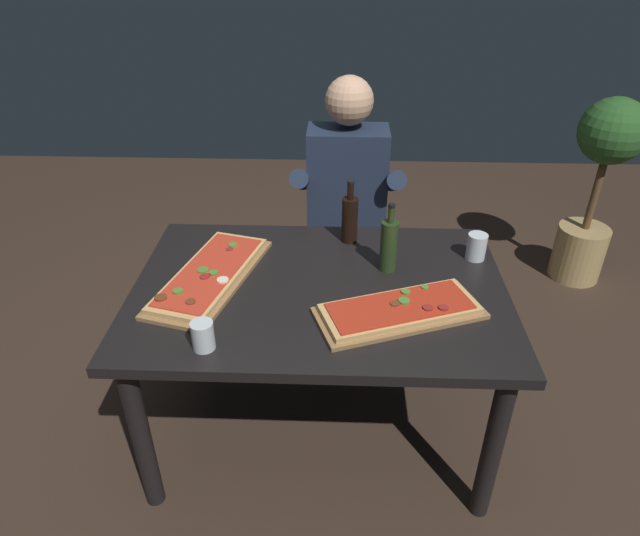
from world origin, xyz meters
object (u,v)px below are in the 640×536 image
(wine_bottle_dark, at_px, (389,245))
(oil_bottle_amber, at_px, (350,218))
(tumbler_near_camera, at_px, (203,335))
(potted_plant_corner, at_px, (599,181))
(seated_diner, at_px, (347,202))
(pizza_rectangular_front, at_px, (400,311))
(diner_chair, at_px, (345,236))
(dining_table, at_px, (320,307))
(pizza_rectangular_left, at_px, (210,275))
(tumbler_far_side, at_px, (476,248))

(wine_bottle_dark, height_order, oil_bottle_amber, wine_bottle_dark)
(tumbler_near_camera, relative_size, potted_plant_corner, 0.09)
(tumbler_near_camera, relative_size, seated_diner, 0.07)
(oil_bottle_amber, relative_size, potted_plant_corner, 0.25)
(pizza_rectangular_front, relative_size, diner_chair, 0.72)
(dining_table, distance_m, diner_chair, 0.88)
(tumbler_near_camera, height_order, diner_chair, diner_chair)
(oil_bottle_amber, xyz_separation_m, diner_chair, (-0.01, 0.50, -0.36))
(wine_bottle_dark, bearing_deg, pizza_rectangular_front, -85.44)
(tumbler_near_camera, xyz_separation_m, potted_plant_corner, (1.90, 1.65, -0.15))
(pizza_rectangular_front, bearing_deg, seated_diner, 101.36)
(pizza_rectangular_front, height_order, tumbler_near_camera, tumbler_near_camera)
(wine_bottle_dark, xyz_separation_m, potted_plant_corner, (1.28, 1.15, -0.21))
(wine_bottle_dark, distance_m, oil_bottle_amber, 0.27)
(pizza_rectangular_left, distance_m, potted_plant_corner, 2.33)
(dining_table, distance_m, tumbler_far_side, 0.68)
(oil_bottle_amber, distance_m, potted_plant_corner, 1.72)
(pizza_rectangular_left, distance_m, tumbler_far_side, 1.06)
(dining_table, xyz_separation_m, pizza_rectangular_left, (-0.42, 0.03, 0.12))
(tumbler_far_side, bearing_deg, dining_table, -159.81)
(oil_bottle_amber, bearing_deg, seated_diner, 91.40)
(pizza_rectangular_left, distance_m, wine_bottle_dark, 0.69)
(pizza_rectangular_left, height_order, oil_bottle_amber, oil_bottle_amber)
(dining_table, distance_m, oil_bottle_amber, 0.42)
(seated_diner, bearing_deg, tumbler_near_camera, -112.68)
(dining_table, bearing_deg, diner_chair, 83.09)
(oil_bottle_amber, bearing_deg, pizza_rectangular_front, -71.81)
(tumbler_near_camera, bearing_deg, pizza_rectangular_front, 17.10)
(pizza_rectangular_front, xyz_separation_m, oil_bottle_amber, (-0.17, 0.52, 0.09))
(pizza_rectangular_left, relative_size, seated_diner, 0.51)
(potted_plant_corner, bearing_deg, pizza_rectangular_front, -131.01)
(oil_bottle_amber, xyz_separation_m, seated_diner, (-0.01, 0.38, -0.10))
(dining_table, height_order, pizza_rectangular_left, pizza_rectangular_left)
(wine_bottle_dark, relative_size, seated_diner, 0.21)
(pizza_rectangular_left, bearing_deg, tumbler_far_side, 10.65)
(tumbler_far_side, bearing_deg, diner_chair, 129.63)
(pizza_rectangular_front, relative_size, tumbler_near_camera, 6.32)
(tumbler_near_camera, bearing_deg, tumbler_far_side, 31.28)
(pizza_rectangular_front, bearing_deg, tumbler_far_side, 49.68)
(dining_table, bearing_deg, tumbler_far_side, 20.19)
(dining_table, bearing_deg, seated_diner, 81.97)
(pizza_rectangular_left, height_order, seated_diner, seated_diner)
(potted_plant_corner, bearing_deg, dining_table, -140.35)
(oil_bottle_amber, bearing_deg, wine_bottle_dark, -56.41)
(pizza_rectangular_front, bearing_deg, tumbler_near_camera, -162.90)
(pizza_rectangular_front, relative_size, pizza_rectangular_left, 0.93)
(wine_bottle_dark, xyz_separation_m, tumbler_near_camera, (-0.62, -0.50, -0.06))
(pizza_rectangular_front, distance_m, tumbler_near_camera, 0.67)
(oil_bottle_amber, xyz_separation_m, potted_plant_corner, (1.43, 0.92, -0.21))
(dining_table, distance_m, pizza_rectangular_front, 0.35)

